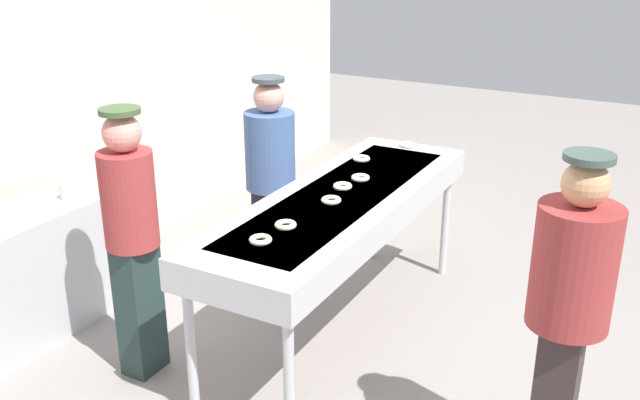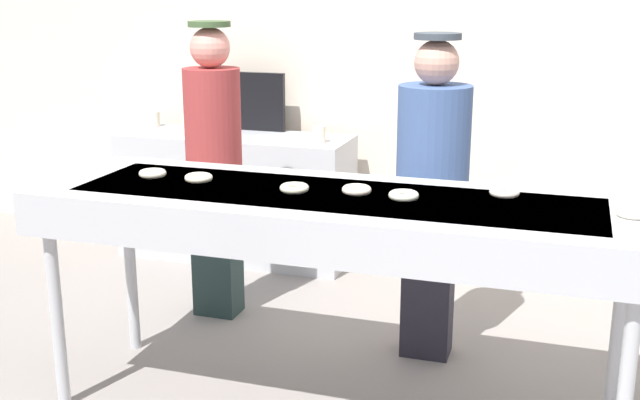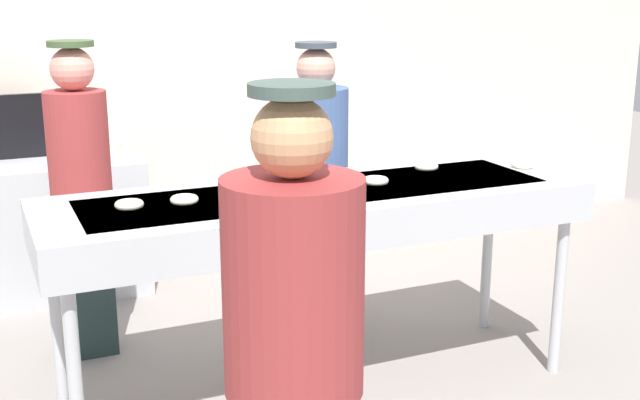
{
  "view_description": "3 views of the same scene",
  "coord_description": "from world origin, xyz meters",
  "px_view_note": "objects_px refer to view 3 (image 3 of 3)",
  "views": [
    {
      "loc": [
        -3.65,
        -1.84,
        2.52
      ],
      "look_at": [
        -0.16,
        0.07,
        0.99
      ],
      "focal_mm": 39.62,
      "sensor_mm": 36.0,
      "label": 1
    },
    {
      "loc": [
        0.91,
        -2.97,
        1.8
      ],
      "look_at": [
        -0.12,
        0.21,
        0.9
      ],
      "focal_mm": 44.41,
      "sensor_mm": 36.0,
      "label": 2
    },
    {
      "loc": [
        -1.43,
        -3.28,
        1.89
      ],
      "look_at": [
        0.06,
        0.12,
        0.91
      ],
      "focal_mm": 45.78,
      "sensor_mm": 36.0,
      "label": 3
    }
  ],
  "objects_px": {
    "sugar_donut_0": "(184,199)",
    "sugar_donut_5": "(334,183)",
    "sugar_donut_2": "(426,166)",
    "worker_assistant": "(81,187)",
    "sugar_donut_4": "(129,205)",
    "prep_counter": "(14,234)",
    "paper_cup_1": "(115,151)",
    "sugar_donut_6": "(376,181)",
    "worker_baker": "(316,170)",
    "menu_display": "(2,127)",
    "fryer_conveyor": "(320,210)",
    "customer_waiting": "(294,358)",
    "sugar_donut_3": "(287,191)",
    "sugar_donut_1": "(523,164)"
  },
  "relations": [
    {
      "from": "sugar_donut_4",
      "to": "worker_assistant",
      "type": "relative_size",
      "value": 0.07
    },
    {
      "from": "sugar_donut_0",
      "to": "worker_baker",
      "type": "xyz_separation_m",
      "value": [
        0.9,
        0.67,
        -0.09
      ]
    },
    {
      "from": "sugar_donut_4",
      "to": "worker_baker",
      "type": "height_order",
      "value": "worker_baker"
    },
    {
      "from": "prep_counter",
      "to": "sugar_donut_3",
      "type": "bearing_deg",
      "value": -59.33
    },
    {
      "from": "sugar_donut_1",
      "to": "prep_counter",
      "type": "bearing_deg",
      "value": 143.21
    },
    {
      "from": "sugar_donut_6",
      "to": "menu_display",
      "type": "distance_m",
      "value": 2.53
    },
    {
      "from": "sugar_donut_4",
      "to": "prep_counter",
      "type": "height_order",
      "value": "sugar_donut_4"
    },
    {
      "from": "paper_cup_1",
      "to": "menu_display",
      "type": "relative_size",
      "value": 0.19
    },
    {
      "from": "sugar_donut_0",
      "to": "sugar_donut_2",
      "type": "distance_m",
      "value": 1.29
    },
    {
      "from": "customer_waiting",
      "to": "worker_assistant",
      "type": "bearing_deg",
      "value": 87.57
    },
    {
      "from": "worker_baker",
      "to": "sugar_donut_1",
      "type": "bearing_deg",
      "value": 131.87
    },
    {
      "from": "worker_baker",
      "to": "worker_assistant",
      "type": "height_order",
      "value": "worker_assistant"
    },
    {
      "from": "prep_counter",
      "to": "paper_cup_1",
      "type": "relative_size",
      "value": 14.73
    },
    {
      "from": "fryer_conveyor",
      "to": "menu_display",
      "type": "xyz_separation_m",
      "value": [
        -1.24,
        2.02,
        0.15
      ]
    },
    {
      "from": "sugar_donut_6",
      "to": "paper_cup_1",
      "type": "relative_size",
      "value": 1.13
    },
    {
      "from": "sugar_donut_0",
      "to": "sugar_donut_4",
      "type": "distance_m",
      "value": 0.23
    },
    {
      "from": "fryer_conveyor",
      "to": "customer_waiting",
      "type": "relative_size",
      "value": 1.5
    },
    {
      "from": "sugar_donut_0",
      "to": "sugar_donut_1",
      "type": "height_order",
      "value": "same"
    },
    {
      "from": "fryer_conveyor",
      "to": "customer_waiting",
      "type": "bearing_deg",
      "value": -115.9
    },
    {
      "from": "prep_counter",
      "to": "menu_display",
      "type": "relative_size",
      "value": 2.81
    },
    {
      "from": "worker_assistant",
      "to": "paper_cup_1",
      "type": "height_order",
      "value": "worker_assistant"
    },
    {
      "from": "worker_assistant",
      "to": "prep_counter",
      "type": "distance_m",
      "value": 1.11
    },
    {
      "from": "worker_baker",
      "to": "menu_display",
      "type": "relative_size",
      "value": 2.87
    },
    {
      "from": "worker_baker",
      "to": "paper_cup_1",
      "type": "bearing_deg",
      "value": -58.49
    },
    {
      "from": "customer_waiting",
      "to": "prep_counter",
      "type": "xyz_separation_m",
      "value": [
        -0.52,
        3.3,
        -0.54
      ]
    },
    {
      "from": "sugar_donut_4",
      "to": "customer_waiting",
      "type": "xyz_separation_m",
      "value": [
        0.12,
        -1.53,
        -0.04
      ]
    },
    {
      "from": "sugar_donut_0",
      "to": "sugar_donut_5",
      "type": "height_order",
      "value": "same"
    },
    {
      "from": "fryer_conveyor",
      "to": "sugar_donut_5",
      "type": "xyz_separation_m",
      "value": [
        0.09,
        0.04,
        0.11
      ]
    },
    {
      "from": "sugar_donut_0",
      "to": "sugar_donut_2",
      "type": "xyz_separation_m",
      "value": [
        1.28,
        0.15,
        0.0
      ]
    },
    {
      "from": "sugar_donut_0",
      "to": "paper_cup_1",
      "type": "bearing_deg",
      "value": 90.01
    },
    {
      "from": "sugar_donut_4",
      "to": "sugar_donut_5",
      "type": "distance_m",
      "value": 0.94
    },
    {
      "from": "menu_display",
      "to": "sugar_donut_6",
      "type": "bearing_deg",
      "value": -52.75
    },
    {
      "from": "sugar_donut_4",
      "to": "sugar_donut_6",
      "type": "distance_m",
      "value": 1.14
    },
    {
      "from": "paper_cup_1",
      "to": "menu_display",
      "type": "height_order",
      "value": "menu_display"
    },
    {
      "from": "customer_waiting",
      "to": "paper_cup_1",
      "type": "distance_m",
      "value": 3.22
    },
    {
      "from": "sugar_donut_3",
      "to": "worker_assistant",
      "type": "relative_size",
      "value": 0.07
    },
    {
      "from": "paper_cup_1",
      "to": "sugar_donut_2",
      "type": "bearing_deg",
      "value": -50.3
    },
    {
      "from": "fryer_conveyor",
      "to": "paper_cup_1",
      "type": "xyz_separation_m",
      "value": [
        -0.62,
        1.73,
        0.0
      ]
    },
    {
      "from": "sugar_donut_1",
      "to": "menu_display",
      "type": "distance_m",
      "value": 3.11
    },
    {
      "from": "sugar_donut_0",
      "to": "sugar_donut_6",
      "type": "distance_m",
      "value": 0.91
    },
    {
      "from": "sugar_donut_3",
      "to": "paper_cup_1",
      "type": "bearing_deg",
      "value": 104.67
    },
    {
      "from": "fryer_conveyor",
      "to": "sugar_donut_2",
      "type": "distance_m",
      "value": 0.7
    },
    {
      "from": "sugar_donut_2",
      "to": "sugar_donut_5",
      "type": "distance_m",
      "value": 0.59
    },
    {
      "from": "sugar_donut_0",
      "to": "sugar_donut_3",
      "type": "xyz_separation_m",
      "value": [
        0.46,
        -0.04,
        0.0
      ]
    },
    {
      "from": "menu_display",
      "to": "customer_waiting",
      "type": "bearing_deg",
      "value": -81.64
    },
    {
      "from": "fryer_conveyor",
      "to": "sugar_donut_4",
      "type": "xyz_separation_m",
      "value": [
        -0.85,
        0.04,
        0.11
      ]
    },
    {
      "from": "sugar_donut_0",
      "to": "fryer_conveyor",
      "type": "bearing_deg",
      "value": -2.88
    },
    {
      "from": "paper_cup_1",
      "to": "customer_waiting",
      "type": "bearing_deg",
      "value": -91.9
    },
    {
      "from": "sugar_donut_2",
      "to": "worker_assistant",
      "type": "height_order",
      "value": "worker_assistant"
    },
    {
      "from": "menu_display",
      "to": "worker_assistant",
      "type": "bearing_deg",
      "value": -75.47
    }
  ]
}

